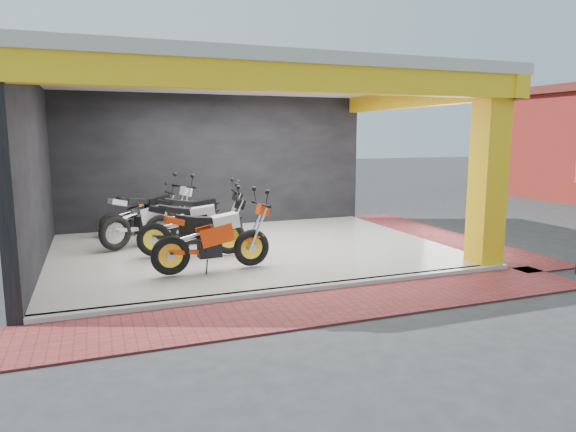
% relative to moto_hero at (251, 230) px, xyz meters
% --- Properties ---
extents(ground, '(80.00, 80.00, 0.00)m').
position_rel_moto_hero_xyz_m(ground, '(0.46, -0.41, -0.79)').
color(ground, '#2D2D30').
rests_on(ground, ground).
extents(showroom_floor, '(8.00, 6.00, 0.10)m').
position_rel_moto_hero_xyz_m(showroom_floor, '(0.46, 1.59, -0.74)').
color(showroom_floor, silver).
rests_on(showroom_floor, ground).
extents(showroom_ceiling, '(8.40, 6.40, 0.20)m').
position_rel_moto_hero_xyz_m(showroom_ceiling, '(0.46, 1.59, 2.81)').
color(showroom_ceiling, beige).
rests_on(showroom_ceiling, corner_column).
extents(back_wall, '(8.20, 0.20, 3.50)m').
position_rel_moto_hero_xyz_m(back_wall, '(0.46, 4.69, 0.96)').
color(back_wall, black).
rests_on(back_wall, ground).
extents(left_wall, '(0.20, 6.20, 3.50)m').
position_rel_moto_hero_xyz_m(left_wall, '(-3.64, 1.59, 0.96)').
color(left_wall, black).
rests_on(left_wall, ground).
extents(corner_column, '(0.50, 0.50, 3.50)m').
position_rel_moto_hero_xyz_m(corner_column, '(4.21, -1.16, 0.96)').
color(corner_column, yellow).
rests_on(corner_column, ground).
extents(header_beam_front, '(8.40, 0.30, 0.40)m').
position_rel_moto_hero_xyz_m(header_beam_front, '(0.46, -1.41, 2.51)').
color(header_beam_front, yellow).
rests_on(header_beam_front, corner_column).
extents(header_beam_right, '(0.30, 6.40, 0.40)m').
position_rel_moto_hero_xyz_m(header_beam_right, '(4.46, 1.59, 2.51)').
color(header_beam_right, yellow).
rests_on(header_beam_right, corner_column).
extents(floor_kerb, '(8.00, 0.20, 0.10)m').
position_rel_moto_hero_xyz_m(floor_kerb, '(0.46, -1.43, -0.74)').
color(floor_kerb, silver).
rests_on(floor_kerb, ground).
extents(paver_front, '(9.00, 1.40, 0.03)m').
position_rel_moto_hero_xyz_m(paver_front, '(0.46, -2.21, -0.77)').
color(paver_front, maroon).
rests_on(paver_front, ground).
extents(paver_right, '(1.40, 7.00, 0.03)m').
position_rel_moto_hero_xyz_m(paver_right, '(5.26, 1.59, -0.77)').
color(paver_right, maroon).
rests_on(paver_right, ground).
extents(moto_hero, '(2.31, 1.00, 1.37)m').
position_rel_moto_hero_xyz_m(moto_hero, '(0.00, 0.00, 0.00)').
color(moto_hero, red).
rests_on(moto_hero, showroom_floor).
extents(moto_row_a, '(2.36, 1.28, 1.36)m').
position_rel_moto_hero_xyz_m(moto_row_a, '(-0.15, 1.05, -0.00)').
color(moto_row_a, black).
rests_on(moto_row_a, showroom_floor).
extents(moto_row_b, '(2.27, 0.97, 1.36)m').
position_rel_moto_hero_xyz_m(moto_row_b, '(0.12, 2.24, -0.01)').
color(moto_row_b, black).
rests_on(moto_row_b, showroom_floor).
extents(moto_row_c, '(2.01, 1.03, 1.17)m').
position_rel_moto_hero_xyz_m(moto_row_c, '(-1.04, 3.94, -0.10)').
color(moto_row_c, black).
rests_on(moto_row_c, showroom_floor).
extents(moto_row_d, '(2.53, 1.86, 1.46)m').
position_rel_moto_hero_xyz_m(moto_row_d, '(-0.86, 2.90, 0.04)').
color(moto_row_d, '#9FA1A6').
rests_on(moto_row_d, showroom_floor).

